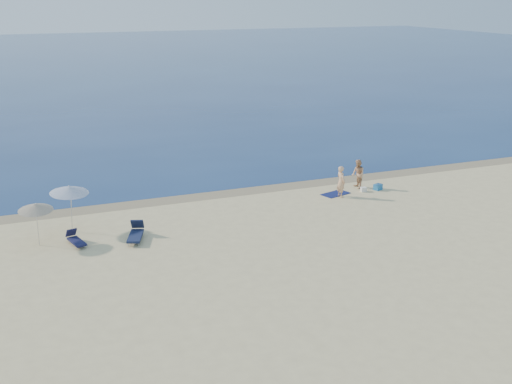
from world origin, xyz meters
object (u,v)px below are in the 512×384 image
at_px(person_right, 358,174).
at_px(blue_cooler, 378,187).
at_px(umbrella_near, 69,190).
at_px(person_left, 341,182).

xyz_separation_m(person_right, blue_cooler, (0.95, -0.76, -0.69)).
bearing_deg(blue_cooler, person_right, 121.25).
distance_m(blue_cooler, umbrella_near, 17.80).
relative_size(blue_cooler, umbrella_near, 0.20).
bearing_deg(umbrella_near, person_left, -24.00).
height_order(person_left, person_right, person_left).
xyz_separation_m(person_left, person_right, (1.78, 1.13, -0.04)).
bearing_deg(blue_cooler, umbrella_near, 160.88).
distance_m(person_left, blue_cooler, 2.85).
xyz_separation_m(blue_cooler, umbrella_near, (-17.69, -0.32, 1.94)).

